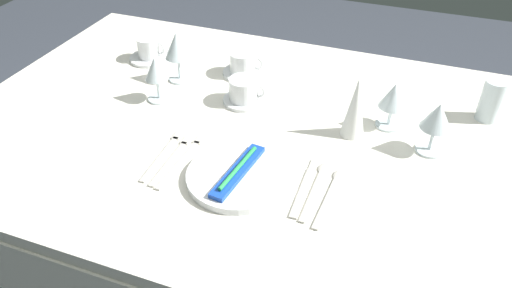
# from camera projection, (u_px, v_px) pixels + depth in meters

# --- Properties ---
(dining_table) EXTENTS (1.80, 1.11, 0.74)m
(dining_table) POSITION_uv_depth(u_px,v_px,m) (281.00, 156.00, 1.37)
(dining_table) COLOR silver
(dining_table) RESTS_ON ground
(dinner_plate) EXTENTS (0.25, 0.25, 0.02)m
(dinner_plate) POSITION_uv_depth(u_px,v_px,m) (238.00, 176.00, 1.16)
(dinner_plate) COLOR white
(dinner_plate) RESTS_ON dining_table
(toothbrush_package) EXTENTS (0.06, 0.21, 0.02)m
(toothbrush_package) POSITION_uv_depth(u_px,v_px,m) (238.00, 171.00, 1.15)
(toothbrush_package) COLOR blue
(toothbrush_package) RESTS_ON dinner_plate
(fork_outer) EXTENTS (0.03, 0.23, 0.00)m
(fork_outer) POSITION_uv_depth(u_px,v_px,m) (184.00, 158.00, 1.23)
(fork_outer) COLOR beige
(fork_outer) RESTS_ON dining_table
(fork_inner) EXTENTS (0.02, 0.21, 0.00)m
(fork_inner) POSITION_uv_depth(u_px,v_px,m) (173.00, 157.00, 1.23)
(fork_inner) COLOR beige
(fork_inner) RESTS_ON dining_table
(fork_salad) EXTENTS (0.03, 0.22, 0.00)m
(fork_salad) POSITION_uv_depth(u_px,v_px,m) (165.00, 152.00, 1.25)
(fork_salad) COLOR beige
(fork_salad) RESTS_ON dining_table
(dinner_knife) EXTENTS (0.02, 0.21, 0.00)m
(dinner_knife) POSITION_uv_depth(u_px,v_px,m) (304.00, 189.00, 1.14)
(dinner_knife) COLOR beige
(dinner_knife) RESTS_ON dining_table
(spoon_soup) EXTENTS (0.03, 0.21, 0.01)m
(spoon_soup) POSITION_uv_depth(u_px,v_px,m) (317.00, 184.00, 1.15)
(spoon_soup) COLOR beige
(spoon_soup) RESTS_ON dining_table
(spoon_dessert) EXTENTS (0.03, 0.21, 0.01)m
(spoon_dessert) POSITION_uv_depth(u_px,v_px,m) (332.00, 190.00, 1.13)
(spoon_dessert) COLOR beige
(spoon_dessert) RESTS_ON dining_table
(saucer_left) EXTENTS (0.12, 0.12, 0.01)m
(saucer_left) POSITION_uv_depth(u_px,v_px,m) (244.00, 100.00, 1.44)
(saucer_left) COLOR white
(saucer_left) RESTS_ON dining_table
(coffee_cup_left) EXTENTS (0.11, 0.09, 0.06)m
(coffee_cup_left) POSITION_uv_depth(u_px,v_px,m) (244.00, 89.00, 1.42)
(coffee_cup_left) COLOR white
(coffee_cup_left) RESTS_ON saucer_left
(saucer_right) EXTENTS (0.13, 0.13, 0.01)m
(saucer_right) POSITION_uv_depth(u_px,v_px,m) (244.00, 73.00, 1.58)
(saucer_right) COLOR white
(saucer_right) RESTS_ON dining_table
(coffee_cup_right) EXTENTS (0.11, 0.09, 0.07)m
(coffee_cup_right) POSITION_uv_depth(u_px,v_px,m) (244.00, 62.00, 1.56)
(coffee_cup_right) COLOR white
(coffee_cup_right) RESTS_ON saucer_right
(saucer_far) EXTENTS (0.14, 0.14, 0.01)m
(saucer_far) POSITION_uv_depth(u_px,v_px,m) (150.00, 58.00, 1.66)
(saucer_far) COLOR white
(saucer_far) RESTS_ON dining_table
(coffee_cup_far) EXTENTS (0.10, 0.08, 0.07)m
(coffee_cup_far) POSITION_uv_depth(u_px,v_px,m) (149.00, 47.00, 1.64)
(coffee_cup_far) COLOR white
(coffee_cup_far) RESTS_ON saucer_far
(wine_glass_centre) EXTENTS (0.08, 0.08, 0.16)m
(wine_glass_centre) POSITION_uv_depth(u_px,v_px,m) (177.00, 47.00, 1.49)
(wine_glass_centre) COLOR silver
(wine_glass_centre) RESTS_ON dining_table
(wine_glass_left) EXTENTS (0.07, 0.07, 0.13)m
(wine_glass_left) POSITION_uv_depth(u_px,v_px,m) (393.00, 98.00, 1.30)
(wine_glass_left) COLOR silver
(wine_glass_left) RESTS_ON dining_table
(wine_glass_right) EXTENTS (0.07, 0.07, 0.14)m
(wine_glass_right) POSITION_uv_depth(u_px,v_px,m) (156.00, 71.00, 1.40)
(wine_glass_right) COLOR silver
(wine_glass_right) RESTS_ON dining_table
(wine_glass_far) EXTENTS (0.08, 0.08, 0.14)m
(wine_glass_far) POSITION_uv_depth(u_px,v_px,m) (437.00, 119.00, 1.20)
(wine_glass_far) COLOR silver
(wine_glass_far) RESTS_ON dining_table
(drink_tumbler) EXTENTS (0.06, 0.06, 0.12)m
(drink_tumbler) POSITION_uv_depth(u_px,v_px,m) (491.00, 103.00, 1.34)
(drink_tumbler) COLOR silver
(drink_tumbler) RESTS_ON dining_table
(napkin_folded) EXTENTS (0.06, 0.06, 0.17)m
(napkin_folded) POSITION_uv_depth(u_px,v_px,m) (355.00, 107.00, 1.27)
(napkin_folded) COLOR white
(napkin_folded) RESTS_ON dining_table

